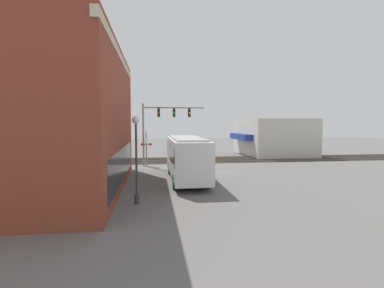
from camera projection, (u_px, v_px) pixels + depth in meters
ground_plane at (210, 170)px, 28.77m from camera, size 120.00×120.00×0.00m
brick_building at (35, 120)px, 19.78m from camera, size 17.10×11.35×9.50m
shop_building at (273, 137)px, 42.96m from camera, size 10.83×9.70×5.09m
city_bus at (186, 157)px, 23.63m from camera, size 10.01×2.59×3.40m
traffic_signal_gantry at (162, 120)px, 31.60m from camera, size 0.42×6.59×6.55m
crossing_signal at (146, 144)px, 31.32m from camera, size 1.41×1.18×3.81m
streetlamp at (136, 152)px, 16.60m from camera, size 0.44×0.44×4.91m
rail_track_near at (200, 162)px, 34.70m from camera, size 2.60×60.00×0.15m
rail_track_far at (196, 159)px, 37.87m from camera, size 2.60×60.00×0.15m
parked_car_grey at (193, 152)px, 39.62m from camera, size 4.59×1.82×1.54m
pedestrian_near_bus at (203, 162)px, 27.23m from camera, size 0.34×0.34×1.86m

